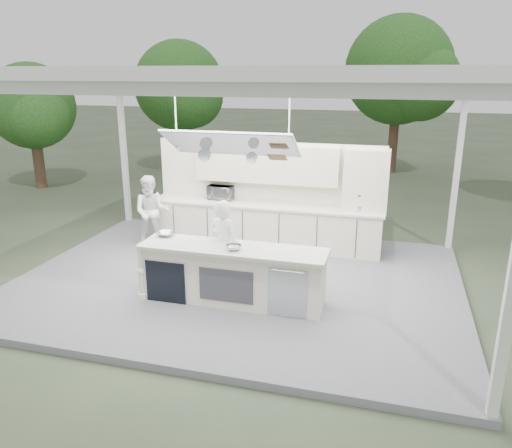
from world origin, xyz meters
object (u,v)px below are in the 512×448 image
(head_chef, at_px, (224,247))
(sous_chef, at_px, (152,212))
(demo_island, at_px, (232,274))
(back_counter, at_px, (264,225))

(head_chef, height_order, sous_chef, head_chef)
(demo_island, height_order, back_counter, same)
(demo_island, distance_m, sous_chef, 3.32)
(demo_island, xyz_separation_m, sous_chef, (-2.52, 2.14, 0.31))
(head_chef, bearing_deg, sous_chef, -18.39)
(demo_island, relative_size, head_chef, 1.88)
(demo_island, height_order, sous_chef, sous_chef)
(back_counter, distance_m, head_chef, 2.51)
(sous_chef, bearing_deg, head_chef, -59.44)
(head_chef, distance_m, sous_chef, 2.92)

